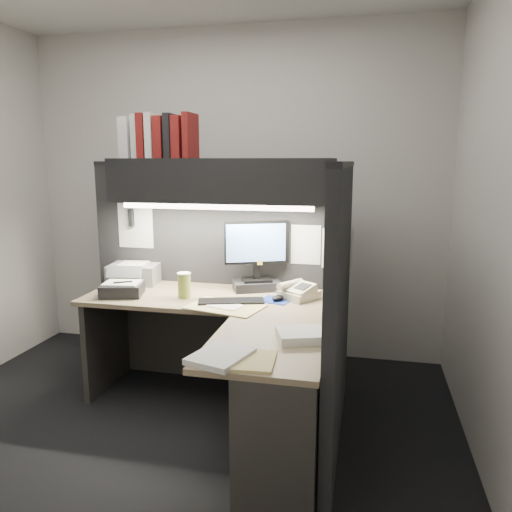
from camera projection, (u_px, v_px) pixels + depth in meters
The scene contains 22 objects.
floor at pixel (169, 436), 3.01m from camera, with size 3.50×3.50×0.00m, color black.
wall_back at pixel (233, 195), 4.20m from camera, with size 3.50×0.04×2.70m, color silver.
wall_right at pixel (503, 221), 2.38m from camera, with size 0.04×3.00×2.70m, color silver.
partition_back at pixel (217, 274), 3.75m from camera, with size 1.90×0.06×1.60m, color black.
partition_right at pixel (339, 310), 2.82m from camera, with size 0.06×1.50×1.60m, color black.
desk at pixel (236, 374), 2.83m from camera, with size 1.70×1.53×0.73m.
overhead_shelf at pixel (221, 181), 3.42m from camera, with size 1.55×0.34×0.30m, color black.
task_light_tube at pixel (215, 207), 3.32m from camera, with size 0.04×0.04×1.32m, color white.
monitor at pixel (257, 263), 3.51m from camera, with size 0.43×0.31×0.49m.
keyboard at pixel (231, 302), 3.21m from camera, with size 0.42×0.14×0.02m, color black.
mousepad at pixel (276, 300), 3.28m from camera, with size 0.20×0.18×0.00m, color navy.
mouse at pixel (278, 298), 3.26m from camera, with size 0.06×0.10×0.04m, color black.
telephone at pixel (299, 292), 3.32m from camera, with size 0.21×0.22×0.09m, color beige.
coffee_cup at pixel (184, 286), 3.33m from camera, with size 0.09×0.09×0.16m, color #B1B649.
printer at pixel (135, 273), 3.75m from camera, with size 0.36×0.30×0.14m, color gray.
notebook_stack at pixel (122, 290), 3.39m from camera, with size 0.27×0.22×0.08m, color black.
open_folder at pixel (225, 307), 3.12m from camera, with size 0.46×0.30×0.01m, color #D3BD76.
paper_stack_a at pixel (302, 335), 2.55m from camera, with size 0.24×0.21×0.05m, color white.
paper_stack_b at pixel (221, 356), 2.30m from camera, with size 0.23×0.28×0.03m, color white.
manila_stack at pixel (253, 361), 2.27m from camera, with size 0.20×0.26×0.01m, color #D3BD76.
binder_row at pixel (158, 137), 3.46m from camera, with size 0.52×0.25×0.30m.
pinned_papers at pixel (257, 251), 3.26m from camera, with size 1.76×1.31×0.51m.
Camera 1 is at (1.12, -2.57, 1.63)m, focal length 35.00 mm.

